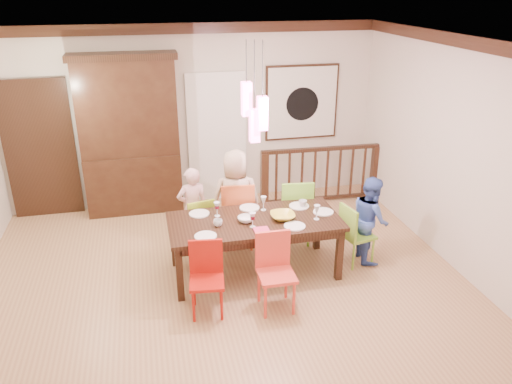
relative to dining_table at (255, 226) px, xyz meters
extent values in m
plane|color=#A3754E|center=(-0.43, 0.01, -0.67)|extent=(6.00, 6.00, 0.00)
plane|color=white|center=(-0.43, 0.01, 2.23)|extent=(6.00, 6.00, 0.00)
plane|color=beige|center=(-0.43, 2.51, 0.78)|extent=(6.00, 0.00, 6.00)
plane|color=beige|center=(2.57, 0.01, 0.78)|extent=(0.00, 5.00, 5.00)
cube|color=black|center=(-2.83, 2.46, 0.38)|extent=(1.04, 0.07, 2.24)
cube|color=silver|center=(-0.08, 2.48, 0.38)|extent=(0.97, 0.05, 2.22)
cube|color=black|center=(1.37, 2.48, 0.93)|extent=(1.25, 0.04, 1.25)
cube|color=silver|center=(1.37, 2.46, 0.93)|extent=(1.18, 0.02, 1.18)
cylinder|color=black|center=(1.37, 2.44, 0.91)|extent=(0.56, 0.01, 0.56)
cube|color=#FE4C9A|center=(-0.08, 0.05, 1.58)|extent=(0.11, 0.11, 0.38)
cylinder|color=black|center=(-0.08, 0.05, 2.00)|extent=(0.01, 0.01, 0.46)
cube|color=#FE4C9A|center=(0.08, -0.05, 1.43)|extent=(0.11, 0.11, 0.38)
cylinder|color=black|center=(0.08, -0.05, 1.93)|extent=(0.01, 0.01, 0.61)
cube|color=#FE4C9A|center=(0.00, 0.00, 1.28)|extent=(0.11, 0.11, 0.38)
cylinder|color=black|center=(0.00, 0.00, 1.85)|extent=(0.01, 0.01, 0.76)
cube|color=black|center=(0.00, 0.00, 0.06)|extent=(2.14, 0.98, 0.05)
cube|color=black|center=(-0.99, 0.40, -0.32)|extent=(0.08, 0.08, 0.70)
cube|color=black|center=(0.99, 0.40, -0.32)|extent=(0.08, 0.08, 0.70)
cube|color=black|center=(-0.99, -0.40, -0.32)|extent=(0.08, 0.08, 0.70)
cube|color=black|center=(0.99, -0.40, -0.32)|extent=(0.08, 0.08, 0.70)
cube|color=black|center=(0.00, 0.42, -0.02)|extent=(1.93, 0.05, 0.10)
cube|color=black|center=(0.00, -0.42, -0.02)|extent=(1.93, 0.05, 0.10)
cube|color=#97B922|center=(-0.63, 0.70, -0.27)|extent=(0.44, 0.44, 0.04)
cube|color=#97B922|center=(-0.63, 0.70, -0.05)|extent=(0.37, 0.11, 0.41)
cylinder|color=#97B922|center=(-0.78, 0.55, -0.47)|extent=(0.03, 0.03, 0.39)
cylinder|color=#97B922|center=(-0.48, 0.55, -0.47)|extent=(0.03, 0.03, 0.39)
cylinder|color=#97B922|center=(-0.78, 0.85, -0.47)|extent=(0.03, 0.03, 0.39)
cylinder|color=#97B922|center=(-0.48, 0.85, -0.47)|extent=(0.03, 0.03, 0.39)
cube|color=#D15C2B|center=(-0.08, 0.76, -0.19)|extent=(0.50, 0.50, 0.04)
cube|color=#D15C2B|center=(-0.08, 0.76, 0.08)|extent=(0.45, 0.10, 0.49)
cylinder|color=#D15C2B|center=(-0.26, 0.58, -0.43)|extent=(0.04, 0.04, 0.47)
cylinder|color=#D15C2B|center=(0.10, 0.58, -0.43)|extent=(0.04, 0.04, 0.47)
cylinder|color=#D15C2B|center=(-0.26, 0.94, -0.43)|extent=(0.04, 0.04, 0.47)
cylinder|color=#D15C2B|center=(0.10, 0.94, -0.43)|extent=(0.04, 0.04, 0.47)
cube|color=#74BE34|center=(0.73, 0.68, -0.19)|extent=(0.48, 0.48, 0.04)
cube|color=#74BE34|center=(0.73, 0.68, 0.07)|extent=(0.44, 0.09, 0.48)
cylinder|color=#74BE34|center=(0.55, 0.50, -0.44)|extent=(0.04, 0.04, 0.46)
cylinder|color=#74BE34|center=(0.91, 0.50, -0.44)|extent=(0.04, 0.04, 0.46)
cylinder|color=#74BE34|center=(0.55, 0.86, -0.44)|extent=(0.04, 0.04, 0.46)
cylinder|color=#74BE34|center=(0.91, 0.86, -0.44)|extent=(0.04, 0.04, 0.46)
cube|color=#A5140B|center=(-0.71, -0.72, -0.26)|extent=(0.42, 0.42, 0.04)
cube|color=#A5140B|center=(-0.71, -0.72, -0.04)|extent=(0.38, 0.08, 0.41)
cylinder|color=#A5140B|center=(-0.86, -0.87, -0.47)|extent=(0.03, 0.03, 0.40)
cylinder|color=#A5140B|center=(-0.55, -0.87, -0.47)|extent=(0.03, 0.03, 0.40)
cylinder|color=#A5140B|center=(-0.86, -0.57, -0.47)|extent=(0.03, 0.03, 0.40)
cylinder|color=#A5140B|center=(-0.55, -0.57, -0.47)|extent=(0.03, 0.03, 0.40)
cube|color=#D93F30|center=(0.07, -0.81, -0.23)|extent=(0.41, 0.41, 0.04)
cube|color=#D93F30|center=(0.07, -0.81, 0.01)|extent=(0.41, 0.04, 0.44)
cylinder|color=#D93F30|center=(-0.10, -0.97, -0.46)|extent=(0.03, 0.03, 0.42)
cylinder|color=#D93F30|center=(0.23, -0.97, -0.46)|extent=(0.03, 0.03, 0.42)
cylinder|color=#D93F30|center=(-0.10, -0.64, -0.46)|extent=(0.03, 0.03, 0.42)
cylinder|color=#D93F30|center=(0.23, -0.64, -0.46)|extent=(0.03, 0.03, 0.42)
cube|color=#7DB634|center=(1.37, -0.07, -0.26)|extent=(0.45, 0.45, 0.04)
cube|color=#7DB634|center=(1.37, -0.07, -0.04)|extent=(0.11, 0.38, 0.41)
cylinder|color=#7DB634|center=(1.22, -0.22, -0.47)|extent=(0.03, 0.03, 0.40)
cylinder|color=#7DB634|center=(1.52, -0.22, -0.47)|extent=(0.03, 0.03, 0.40)
cylinder|color=#7DB634|center=(1.22, 0.09, -0.47)|extent=(0.03, 0.03, 0.40)
cylinder|color=#7DB634|center=(1.52, 0.09, -0.47)|extent=(0.03, 0.03, 0.40)
cube|color=black|center=(-1.46, 2.29, -0.19)|extent=(1.49, 0.44, 0.96)
cube|color=black|center=(-1.46, 2.31, 1.03)|extent=(1.49, 0.40, 1.49)
cube|color=black|center=(-1.46, 2.50, 1.03)|extent=(1.28, 0.02, 1.28)
cube|color=black|center=(-1.46, 2.31, 1.80)|extent=(1.59, 0.44, 0.10)
cube|color=black|center=(0.62, 1.96, -0.21)|extent=(0.12, 0.12, 0.92)
cube|color=black|center=(2.55, 1.96, -0.21)|extent=(0.12, 0.12, 0.92)
cube|color=black|center=(1.59, 1.96, 0.26)|extent=(2.06, 0.15, 0.06)
cube|color=black|center=(1.59, 1.96, -0.62)|extent=(1.94, 0.12, 0.05)
imported|color=#FFC2CB|center=(-0.68, 0.87, -0.08)|extent=(0.46, 0.34, 1.17)
imported|color=beige|center=(-0.08, 0.81, 0.03)|extent=(0.75, 0.56, 1.39)
imported|color=#415EB6|center=(1.57, 0.01, -0.08)|extent=(0.49, 0.60, 1.17)
imported|color=gold|center=(0.34, -0.06, 0.12)|extent=(0.32, 0.32, 0.07)
imported|color=white|center=(-0.12, -0.03, 0.11)|extent=(0.24, 0.24, 0.06)
imported|color=silver|center=(-0.47, -0.07, 0.13)|extent=(0.12, 0.12, 0.09)
imported|color=silver|center=(0.69, 0.21, 0.13)|extent=(0.11, 0.11, 0.10)
cylinder|color=white|center=(-0.65, 0.31, 0.09)|extent=(0.26, 0.26, 0.01)
cylinder|color=white|center=(0.01, 0.34, 0.09)|extent=(0.26, 0.26, 0.01)
cylinder|color=white|center=(0.66, 0.25, 0.09)|extent=(0.26, 0.26, 0.01)
cylinder|color=white|center=(-0.65, -0.31, 0.09)|extent=(0.26, 0.26, 0.01)
cylinder|color=white|center=(0.43, -0.30, 0.09)|extent=(0.26, 0.26, 0.01)
cylinder|color=white|center=(0.90, 0.01, 0.09)|extent=(0.26, 0.26, 0.01)
cube|color=#D83359|center=(0.01, -0.30, 0.09)|extent=(0.18, 0.14, 0.01)
camera|label=1|loc=(-1.23, -5.42, 2.81)|focal=35.00mm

